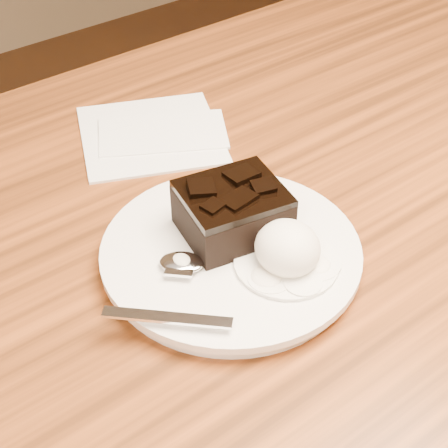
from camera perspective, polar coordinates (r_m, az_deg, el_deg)
dining_table at (r=0.99m, az=4.59°, el=-16.17°), size 1.20×0.80×0.75m
plate at (r=0.64m, az=0.55°, el=-2.54°), size 0.23×0.23×0.02m
brownie at (r=0.64m, az=0.68°, el=0.79°), size 0.10×0.09×0.04m
ice_cream_scoop at (r=0.61m, az=5.11°, el=-1.94°), size 0.06×0.06×0.05m
melt_puddle at (r=0.62m, az=5.02°, el=-3.16°), size 0.09×0.09×0.00m
spoon at (r=0.61m, az=-3.40°, el=-3.22°), size 0.13×0.13×0.01m
napkin at (r=0.82m, az=-5.90°, el=7.23°), size 0.20×0.20×0.01m
crumb_a at (r=0.57m, az=-1.28°, el=-7.85°), size 0.01×0.01×0.00m
crumb_b at (r=0.63m, az=6.52°, el=-2.50°), size 0.01×0.01×0.00m
crumb_c at (r=0.61m, az=5.48°, el=-3.97°), size 0.01×0.01×0.00m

